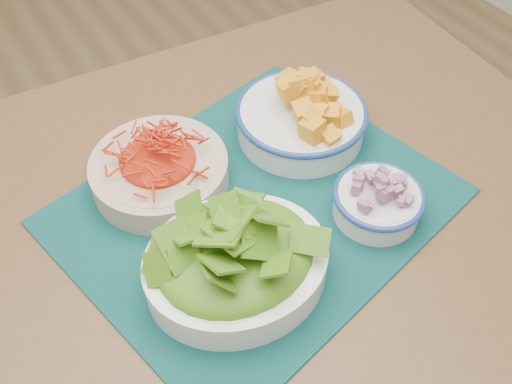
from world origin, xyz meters
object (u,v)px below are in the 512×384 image
Objects in this scene: table at (210,256)px; squash_bowl at (302,110)px; lettuce_bowl at (236,254)px; carrot_bowl at (159,166)px; placemat at (256,206)px; onion_bowl at (378,199)px.

squash_bowl is (0.22, 0.08, 0.15)m from table.
table is at bearing -160.58° from squash_bowl.
lettuce_bowl reaches higher than table.
lettuce_bowl is at bearing -87.19° from carrot_bowl.
placemat is at bearing 56.61° from lettuce_bowl.
squash_bowl is 1.54× the size of onion_bowl.
squash_bowl is at bearing 23.36° from table.
onion_bowl is (-0.00, -0.20, -0.02)m from squash_bowl.
table is at bearing -77.02° from carrot_bowl.
squash_bowl is at bearing 48.74° from lettuce_bowl.
table is at bearing 93.34° from lettuce_bowl.
placemat is 0.14m from lettuce_bowl.
carrot_bowl is 0.21m from lettuce_bowl.
table is 0.17m from carrot_bowl.
table is 0.28m from onion_bowl.
carrot_bowl reaches higher than onion_bowl.
squash_bowl is (0.15, 0.10, 0.05)m from placemat.
onion_bowl is (0.24, -0.22, -0.00)m from carrot_bowl.
lettuce_bowl is at bearing -141.14° from squash_bowl.
carrot_bowl is (-0.10, 0.12, 0.04)m from placemat.
placemat is (0.08, -0.02, 0.09)m from table.
lettuce_bowl reaches higher than carrot_bowl.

